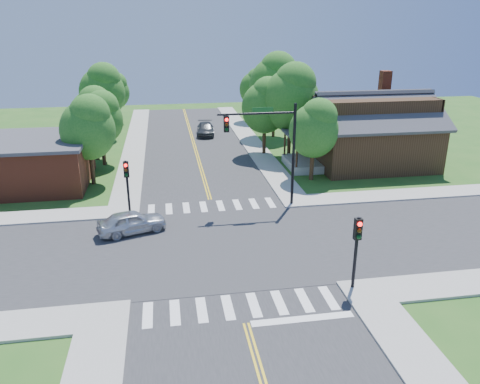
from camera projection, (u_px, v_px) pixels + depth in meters
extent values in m
plane|color=#27581B|center=(223.00, 246.00, 27.11)|extent=(100.00, 100.00, 0.00)
cube|color=#2D2D30|center=(223.00, 246.00, 27.11)|extent=(10.00, 90.00, 0.04)
cube|color=#2D2D30|center=(223.00, 246.00, 27.10)|extent=(90.00, 10.00, 0.04)
cube|color=#2D2D30|center=(223.00, 246.00, 27.11)|extent=(10.20, 10.20, 0.06)
cube|color=#9E9B93|center=(249.00, 139.00, 51.17)|extent=(2.20, 40.00, 0.14)
cube|color=#9E9B93|center=(135.00, 144.00, 49.31)|extent=(2.20, 40.00, 0.14)
cube|color=white|center=(151.00, 210.00, 32.20)|extent=(0.45, 2.00, 0.01)
cube|color=white|center=(169.00, 209.00, 32.38)|extent=(0.45, 2.00, 0.01)
cube|color=white|center=(186.00, 208.00, 32.56)|extent=(0.45, 2.00, 0.01)
cube|color=white|center=(203.00, 207.00, 32.75)|extent=(0.45, 2.00, 0.01)
cube|color=white|center=(220.00, 206.00, 32.93)|extent=(0.45, 2.00, 0.01)
cube|color=white|center=(237.00, 205.00, 33.11)|extent=(0.45, 2.00, 0.01)
cube|color=white|center=(254.00, 204.00, 33.30)|extent=(0.45, 2.00, 0.01)
cube|color=white|center=(270.00, 203.00, 33.48)|extent=(0.45, 2.00, 0.01)
cube|color=white|center=(148.00, 315.00, 20.71)|extent=(0.45, 2.00, 0.01)
cube|color=white|center=(175.00, 312.00, 20.90)|extent=(0.45, 2.00, 0.01)
cube|color=white|center=(202.00, 310.00, 21.08)|extent=(0.45, 2.00, 0.01)
cube|color=white|center=(228.00, 307.00, 21.26)|extent=(0.45, 2.00, 0.01)
cube|color=white|center=(254.00, 305.00, 21.45)|extent=(0.45, 2.00, 0.01)
cube|color=white|center=(279.00, 302.00, 21.63)|extent=(0.45, 2.00, 0.01)
cube|color=white|center=(304.00, 300.00, 21.81)|extent=(0.45, 2.00, 0.01)
cube|color=white|center=(329.00, 298.00, 22.00)|extent=(0.45, 2.00, 0.01)
cube|color=yellow|center=(192.00, 139.00, 51.39)|extent=(0.10, 37.50, 0.01)
cube|color=yellow|center=(193.00, 139.00, 51.42)|extent=(0.10, 37.50, 0.01)
cube|color=white|center=(303.00, 320.00, 20.46)|extent=(4.60, 0.45, 0.09)
cylinder|color=black|center=(293.00, 156.00, 31.91)|extent=(0.20, 0.20, 7.20)
cylinder|color=black|center=(257.00, 114.00, 30.48)|extent=(5.20, 0.14, 0.14)
cube|color=#19591E|center=(263.00, 110.00, 30.41)|extent=(1.40, 0.04, 0.30)
cube|color=black|center=(226.00, 124.00, 30.39)|extent=(0.34, 0.28, 1.05)
sphere|color=#FF0C0C|center=(227.00, 120.00, 30.12)|extent=(0.22, 0.22, 0.22)
sphere|color=#3F2605|center=(227.00, 125.00, 30.23)|extent=(0.22, 0.22, 0.22)
sphere|color=#05330F|center=(227.00, 130.00, 30.34)|extent=(0.22, 0.22, 0.22)
cylinder|color=black|center=(355.00, 254.00, 22.13)|extent=(0.16, 0.16, 3.80)
cube|color=black|center=(358.00, 229.00, 21.67)|extent=(0.34, 0.28, 1.05)
sphere|color=#FF0C0C|center=(360.00, 224.00, 21.40)|extent=(0.22, 0.22, 0.22)
sphere|color=#3F2605|center=(359.00, 231.00, 21.51)|extent=(0.22, 0.22, 0.22)
sphere|color=#05330F|center=(359.00, 237.00, 21.62)|extent=(0.22, 0.22, 0.22)
cylinder|color=black|center=(128.00, 189.00, 30.79)|extent=(0.16, 0.16, 3.80)
cube|color=black|center=(126.00, 169.00, 30.33)|extent=(0.34, 0.28, 1.05)
sphere|color=#FF0C0C|center=(126.00, 165.00, 30.06)|extent=(0.22, 0.22, 0.22)
sphere|color=#3F2605|center=(126.00, 170.00, 30.17)|extent=(0.22, 0.22, 0.22)
sphere|color=#05330F|center=(126.00, 175.00, 30.28)|extent=(0.22, 0.22, 0.22)
cube|color=#321F11|center=(371.00, 143.00, 41.89)|extent=(10.00, 8.00, 4.00)
cube|color=#9E9B93|center=(302.00, 164.00, 41.50)|extent=(2.60, 4.50, 0.70)
cylinder|color=#321F11|center=(297.00, 157.00, 39.05)|extent=(0.18, 0.18, 2.50)
cylinder|color=#321F11|center=(285.00, 145.00, 42.75)|extent=(0.18, 0.18, 2.50)
cube|color=#38383D|center=(303.00, 135.00, 40.60)|extent=(2.80, 4.80, 0.18)
cube|color=brown|center=(381.00, 117.00, 44.98)|extent=(0.90, 0.90, 7.11)
cube|color=brown|center=(21.00, 164.00, 36.56)|extent=(10.00, 8.00, 3.50)
cube|color=#38383D|center=(18.00, 141.00, 35.92)|extent=(10.40, 8.40, 0.25)
cylinder|color=#382314|center=(312.00, 165.00, 38.02)|extent=(0.34, 0.34, 2.50)
ellipsoid|color=#21611C|center=(314.00, 131.00, 37.05)|extent=(3.94, 3.75, 4.34)
sphere|color=#21611C|center=(319.00, 116.00, 36.50)|extent=(2.89, 2.89, 2.89)
cylinder|color=#382314|center=(289.00, 140.00, 44.27)|extent=(0.34, 0.34, 3.31)
ellipsoid|color=#21611C|center=(291.00, 100.00, 42.97)|extent=(5.23, 4.97, 5.76)
sphere|color=#21611C|center=(295.00, 83.00, 42.29)|extent=(3.84, 3.84, 3.84)
cylinder|color=#382314|center=(274.00, 121.00, 52.08)|extent=(0.34, 0.34, 3.47)
ellipsoid|color=#21611C|center=(274.00, 86.00, 50.72)|extent=(5.48, 5.20, 6.02)
sphere|color=#21611C|center=(278.00, 70.00, 50.02)|extent=(4.02, 4.02, 4.02)
cylinder|color=#382314|center=(255.00, 112.00, 60.01)|extent=(0.34, 0.34, 2.54)
ellipsoid|color=#21611C|center=(255.00, 89.00, 59.02)|extent=(4.00, 3.80, 4.41)
sphere|color=#21611C|center=(258.00, 80.00, 58.47)|extent=(2.94, 2.94, 2.94)
cylinder|color=#382314|center=(92.00, 168.00, 37.03)|extent=(0.34, 0.34, 2.67)
ellipsoid|color=#21611C|center=(88.00, 130.00, 35.98)|extent=(4.22, 4.01, 4.64)
sphere|color=#21611C|center=(90.00, 114.00, 35.41)|extent=(3.09, 3.09, 3.09)
cylinder|color=#382314|center=(96.00, 146.00, 43.56)|extent=(0.34, 0.34, 2.57)
ellipsoid|color=#21611C|center=(93.00, 115.00, 42.55)|extent=(4.06, 3.86, 4.46)
sphere|color=#21611C|center=(95.00, 102.00, 41.99)|extent=(2.98, 2.98, 2.98)
cylinder|color=#382314|center=(105.00, 125.00, 51.25)|extent=(0.34, 0.34, 3.07)
ellipsoid|color=#21611C|center=(102.00, 93.00, 50.05)|extent=(4.85, 4.60, 5.33)
sphere|color=#21611C|center=(104.00, 79.00, 49.41)|extent=(3.55, 3.55, 3.55)
cylinder|color=#382314|center=(116.00, 114.00, 59.24)|extent=(0.34, 0.34, 2.37)
ellipsoid|color=#21611C|center=(114.00, 92.00, 58.32)|extent=(3.74, 3.56, 4.12)
sphere|color=#21611C|center=(116.00, 83.00, 57.79)|extent=(2.75, 2.75, 2.75)
cylinder|color=#382314|center=(264.00, 140.00, 45.19)|extent=(0.34, 0.34, 2.79)
ellipsoid|color=#21611C|center=(265.00, 108.00, 44.10)|extent=(4.41, 4.19, 4.85)
sphere|color=#21611C|center=(269.00, 94.00, 43.50)|extent=(3.24, 3.24, 3.24)
cylinder|color=#382314|center=(103.00, 151.00, 42.00)|extent=(0.34, 0.34, 2.51)
ellipsoid|color=#21611C|center=(100.00, 120.00, 41.02)|extent=(3.96, 3.76, 4.35)
sphere|color=#21611C|center=(102.00, 107.00, 40.47)|extent=(2.90, 2.90, 2.90)
imported|color=silver|center=(132.00, 222.00, 28.57)|extent=(4.01, 5.08, 1.41)
imported|color=#2D3033|center=(205.00, 130.00, 53.00)|extent=(2.63, 4.94, 1.35)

